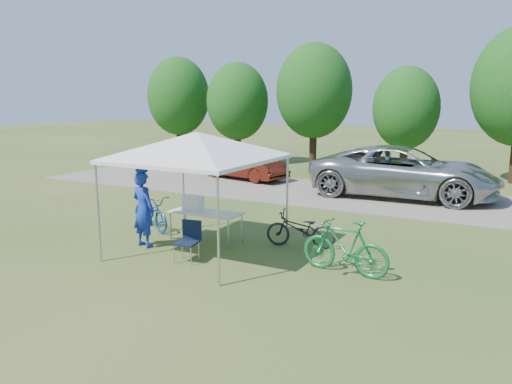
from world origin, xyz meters
TOP-DOWN VIEW (x-y plane):
  - ground at (0.00, 0.00)m, footprint 100.00×100.00m
  - gravel_strip at (0.00, 8.00)m, footprint 24.00×5.00m
  - canopy at (0.00, 0.00)m, footprint 4.53×4.53m
  - treeline at (-0.29, 14.05)m, footprint 24.89×4.28m
  - folding_table at (-0.39, 0.89)m, footprint 1.77×0.74m
  - folding_chair at (0.13, -0.54)m, footprint 0.52×0.53m
  - cooler at (-0.77, 0.89)m, footprint 0.49×0.33m
  - ice_cream_cup at (-0.01, 0.84)m, footprint 0.07×0.07m
  - cyclist at (-1.40, -0.20)m, footprint 0.72×0.55m
  - bike_blue at (-2.31, 1.11)m, footprint 1.86×1.24m
  - bike_green at (3.34, 0.25)m, footprint 1.88×0.68m
  - bike_dark at (1.86, 1.48)m, footprint 1.73×0.91m
  - minivan at (2.67, 8.71)m, footprint 6.50×3.20m
  - sedan at (-4.15, 9.41)m, footprint 4.13×2.20m

SIDE VIEW (x-z plane):
  - ground at x=0.00m, z-range 0.00..0.00m
  - gravel_strip at x=0.00m, z-range 0.00..0.02m
  - bike_dark at x=1.86m, z-range 0.00..0.86m
  - bike_blue at x=-2.31m, z-range 0.00..0.92m
  - folding_chair at x=0.13m, z-range 0.08..0.95m
  - bike_green at x=3.34m, z-range 0.00..1.10m
  - sedan at x=-4.15m, z-range 0.02..1.31m
  - folding_table at x=-0.39m, z-range 0.32..1.05m
  - ice_cream_cup at x=-0.01m, z-range 0.73..0.78m
  - cyclist at x=-1.40m, z-range 0.00..1.79m
  - cooler at x=-0.77m, z-range 0.73..1.08m
  - minivan at x=2.67m, z-range 0.02..1.79m
  - canopy at x=0.00m, z-range 1.15..4.15m
  - treeline at x=-0.29m, z-range 0.38..6.68m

